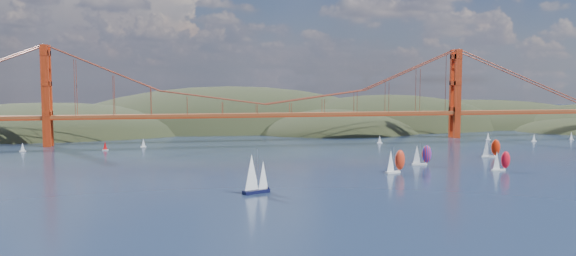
# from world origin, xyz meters

# --- Properties ---
(ground) EXTENTS (1200.00, 1200.00, 0.00)m
(ground) POSITION_xyz_m (0.00, 0.00, 0.00)
(ground) COLOR black
(ground) RESTS_ON ground
(headlands) EXTENTS (725.00, 225.00, 96.00)m
(headlands) POSITION_xyz_m (44.95, 278.29, -12.46)
(headlands) COLOR black
(headlands) RESTS_ON ground
(bridge) EXTENTS (552.00, 12.00, 55.00)m
(bridge) POSITION_xyz_m (-1.75, 180.00, 32.23)
(bridge) COLOR brown
(bridge) RESTS_ON ground
(sloop_navy) EXTENTS (9.71, 7.56, 14.16)m
(sloop_navy) POSITION_xyz_m (-26.14, 31.24, 6.25)
(sloop_navy) COLOR black
(sloop_navy) RESTS_ON ground
(racer_0) EXTENTS (9.06, 5.61, 10.13)m
(racer_0) POSITION_xyz_m (32.56, 59.80, 4.79)
(racer_0) COLOR silver
(racer_0) RESTS_ON ground
(racer_1) EXTENTS (7.62, 3.08, 8.79)m
(racer_1) POSITION_xyz_m (76.17, 57.14, 4.15)
(racer_1) COLOR silver
(racer_1) RESTS_ON ground
(racer_3) EXTENTS (8.52, 4.62, 9.56)m
(racer_3) POSITION_xyz_m (93.35, 93.35, 4.52)
(racer_3) COLOR white
(racer_3) RESTS_ON ground
(racer_rwb) EXTENTS (8.44, 3.70, 9.58)m
(racer_rwb) POSITION_xyz_m (51.30, 76.96, 4.52)
(racer_rwb) COLOR white
(racer_rwb) RESTS_ON ground
(distant_boat_1) EXTENTS (3.00, 2.00, 4.70)m
(distant_boat_1) POSITION_xyz_m (-127.48, 157.29, 2.41)
(distant_boat_1) COLOR silver
(distant_boat_1) RESTS_ON ground
(distant_boat_2) EXTENTS (3.00, 2.00, 4.70)m
(distant_boat_2) POSITION_xyz_m (-87.17, 154.51, 2.41)
(distant_boat_2) COLOR silver
(distant_boat_2) RESTS_ON ground
(distant_boat_3) EXTENTS (3.00, 2.00, 4.70)m
(distant_boat_3) POSITION_xyz_m (-68.76, 165.06, 2.41)
(distant_boat_3) COLOR silver
(distant_boat_3) RESTS_ON ground
(distant_boat_4) EXTENTS (3.00, 2.00, 4.70)m
(distant_boat_4) POSITION_xyz_m (133.51, 163.45, 2.41)
(distant_boat_4) COLOR silver
(distant_boat_4) RESTS_ON ground
(distant_boat_5) EXTENTS (3.00, 2.00, 4.70)m
(distant_boat_5) POSITION_xyz_m (154.93, 149.66, 2.41)
(distant_boat_5) COLOR silver
(distant_boat_5) RESTS_ON ground
(distant_boat_6) EXTENTS (3.00, 2.00, 4.70)m
(distant_boat_6) POSITION_xyz_m (183.36, 154.40, 2.41)
(distant_boat_6) COLOR silver
(distant_boat_6) RESTS_ON ground
(distant_boat_8) EXTENTS (3.00, 2.00, 4.70)m
(distant_boat_8) POSITION_xyz_m (62.61, 158.19, 2.41)
(distant_boat_8) COLOR silver
(distant_boat_8) RESTS_ON ground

